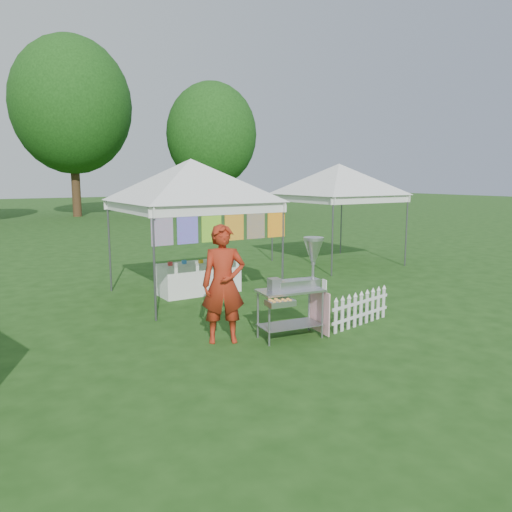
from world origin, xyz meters
TOP-DOWN VIEW (x-y plane):
  - ground at (0.00, 0.00)m, footprint 120.00×120.00m
  - canopy_main at (0.00, 3.49)m, footprint 4.24×4.24m
  - canopy_right at (5.50, 5.00)m, footprint 4.24×4.24m
  - tree_mid at (3.00, 28.00)m, footprint 7.60×7.60m
  - tree_right at (10.00, 22.00)m, footprint 5.60×5.60m
  - donut_cart at (0.26, -0.07)m, footprint 1.26×0.78m
  - vendor at (-0.92, 0.38)m, footprint 0.81×0.69m
  - picket_fence at (1.58, -0.13)m, footprint 1.60×0.33m
  - display_table at (0.21, 3.64)m, footprint 1.80×0.70m

SIDE VIEW (x-z plane):
  - ground at x=0.00m, z-range 0.00..0.00m
  - picket_fence at x=1.58m, z-range 0.01..0.57m
  - display_table at x=0.21m, z-range 0.00..0.71m
  - vendor at x=-0.92m, z-range 0.00..1.89m
  - donut_cart at x=0.26m, z-range 0.14..1.78m
  - canopy_main at x=0.00m, z-range 1.26..4.71m
  - canopy_right at x=5.50m, z-range 1.27..4.72m
  - tree_right at x=10.00m, z-range 0.97..9.39m
  - tree_mid at x=3.00m, z-range 1.38..12.90m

